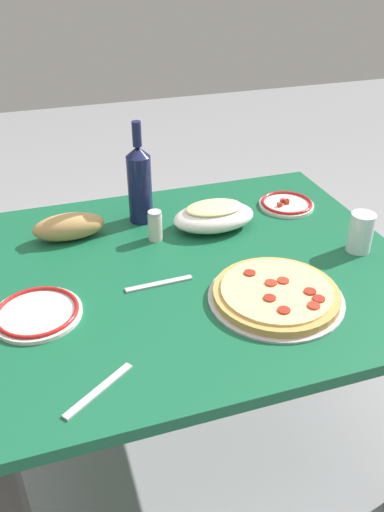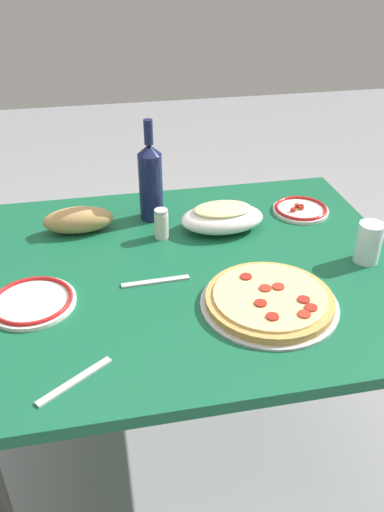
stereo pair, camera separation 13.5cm
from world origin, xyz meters
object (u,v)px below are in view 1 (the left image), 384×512
object	(u,v)px
side_plate_near	(37,313)
bread_loaf	(69,227)
baked_pasta_dish	(214,215)
side_plate_far	(286,204)
water_glass	(361,232)
dining_table	(192,302)
spice_shaker	(155,226)
wine_bottle	(140,183)
pepperoni_pizza	(276,294)

from	to	relation	value
side_plate_near	bread_loaf	world-z (taller)	bread_loaf
baked_pasta_dish	side_plate_far	size ratio (longest dim) A/B	1.40
water_glass	bread_loaf	distance (m)	0.80
dining_table	bread_loaf	bearing A→B (deg)	139.52
water_glass	spice_shaker	bearing A→B (deg)	155.88
wine_bottle	pepperoni_pizza	bearing A→B (deg)	-66.70
spice_shaker	bread_loaf	bearing A→B (deg)	160.99
pepperoni_pizza	spice_shaker	world-z (taller)	spice_shaker
pepperoni_pizza	baked_pasta_dish	size ratio (longest dim) A/B	1.34
spice_shaker	side_plate_near	bearing A→B (deg)	-143.76
water_glass	side_plate_far	bearing A→B (deg)	102.32
pepperoni_pizza	bread_loaf	distance (m)	0.61
water_glass	spice_shaker	xyz separation A→B (m)	(-0.51, 0.23, -0.01)
dining_table	side_plate_near	xyz separation A→B (m)	(-0.40, -0.09, 0.13)
dining_table	baked_pasta_dish	world-z (taller)	baked_pasta_dish
baked_pasta_dish	side_plate_near	distance (m)	0.58
dining_table	pepperoni_pizza	world-z (taller)	pepperoni_pizza
wine_bottle	water_glass	xyz separation A→B (m)	(0.52, -0.35, -0.07)
dining_table	bread_loaf	distance (m)	0.40
dining_table	spice_shaker	xyz separation A→B (m)	(-0.05, 0.16, 0.16)
pepperoni_pizza	spice_shaker	distance (m)	0.41
side_plate_far	spice_shaker	size ratio (longest dim) A/B	1.96
side_plate_far	bread_loaf	bearing A→B (deg)	179.27
side_plate_near	water_glass	bearing A→B (deg)	1.58
side_plate_far	water_glass	bearing A→B (deg)	-77.68
side_plate_far	pepperoni_pizza	bearing A→B (deg)	-119.60
bread_loaf	side_plate_near	bearing A→B (deg)	-109.13
baked_pasta_dish	side_plate_near	xyz separation A→B (m)	(-0.52, -0.26, -0.03)
wine_bottle	side_plate_near	size ratio (longest dim) A/B	1.49
side_plate_far	bread_loaf	size ratio (longest dim) A/B	0.86
wine_bottle	bread_loaf	size ratio (longest dim) A/B	1.51
baked_pasta_dish	bread_loaf	bearing A→B (deg)	170.68
pepperoni_pizza	water_glass	world-z (taller)	water_glass
bread_loaf	spice_shaker	distance (m)	0.24
side_plate_far	bread_loaf	xyz separation A→B (m)	(-0.67, 0.01, 0.03)
dining_table	wine_bottle	world-z (taller)	wine_bottle
wine_bottle	spice_shaker	size ratio (longest dim) A/B	3.47
dining_table	pepperoni_pizza	bearing A→B (deg)	-54.20
dining_table	wine_bottle	distance (m)	0.38
side_plate_near	spice_shaker	xyz separation A→B (m)	(0.34, 0.25, 0.03)
dining_table	spice_shaker	distance (m)	0.24
side_plate_near	wine_bottle	bearing A→B (deg)	48.50
baked_pasta_dish	water_glass	size ratio (longest dim) A/B	2.19
side_plate_near	dining_table	bearing A→B (deg)	12.55
pepperoni_pizza	spice_shaker	xyz separation A→B (m)	(-0.20, 0.36, 0.03)
dining_table	water_glass	distance (m)	0.49
pepperoni_pizza	water_glass	distance (m)	0.34
baked_pasta_dish	bread_loaf	xyz separation A→B (m)	(-0.41, 0.07, -0.00)
baked_pasta_dish	water_glass	bearing A→B (deg)	-35.98
pepperoni_pizza	side_plate_near	size ratio (longest dim) A/B	1.59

